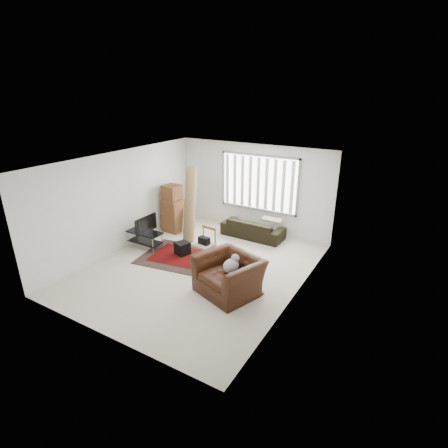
{
  "coord_description": "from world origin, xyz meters",
  "views": [
    {
      "loc": [
        4.49,
        -6.37,
        4.22
      ],
      "look_at": [
        0.37,
        0.61,
        1.05
      ],
      "focal_mm": 28.0,
      "sensor_mm": 36.0,
      "label": 1
    }
  ],
  "objects_px": {
    "tv_stand": "(145,236)",
    "sofa": "(253,226)",
    "moving_boxes": "(173,210)",
    "armchair": "(229,272)",
    "side_chair": "(205,243)"
  },
  "relations": [
    {
      "from": "tv_stand",
      "to": "sofa",
      "type": "bearing_deg",
      "value": 45.18
    },
    {
      "from": "tv_stand",
      "to": "sofa",
      "type": "relative_size",
      "value": 0.53
    },
    {
      "from": "moving_boxes",
      "to": "sofa",
      "type": "xyz_separation_m",
      "value": [
        2.36,
        0.82,
        -0.32
      ]
    },
    {
      "from": "moving_boxes",
      "to": "armchair",
      "type": "distance_m",
      "value": 3.95
    },
    {
      "from": "side_chair",
      "to": "tv_stand",
      "type": "bearing_deg",
      "value": -165.15
    },
    {
      "from": "tv_stand",
      "to": "moving_boxes",
      "type": "distance_m",
      "value": 1.48
    },
    {
      "from": "tv_stand",
      "to": "sofa",
      "type": "xyz_separation_m",
      "value": [
        2.24,
        2.26,
        0.0
      ]
    },
    {
      "from": "tv_stand",
      "to": "moving_boxes",
      "type": "height_order",
      "value": "moving_boxes"
    },
    {
      "from": "sofa",
      "to": "side_chair",
      "type": "relative_size",
      "value": 2.16
    },
    {
      "from": "tv_stand",
      "to": "side_chair",
      "type": "relative_size",
      "value": 1.15
    },
    {
      "from": "tv_stand",
      "to": "side_chair",
      "type": "xyz_separation_m",
      "value": [
        1.84,
        0.25,
        0.12
      ]
    },
    {
      "from": "tv_stand",
      "to": "armchair",
      "type": "bearing_deg",
      "value": -13.92
    },
    {
      "from": "sofa",
      "to": "armchair",
      "type": "xyz_separation_m",
      "value": [
        0.91,
        -3.04,
        0.12
      ]
    },
    {
      "from": "side_chair",
      "to": "sofa",
      "type": "bearing_deg",
      "value": 85.67
    },
    {
      "from": "tv_stand",
      "to": "armchair",
      "type": "distance_m",
      "value": 3.25
    }
  ]
}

